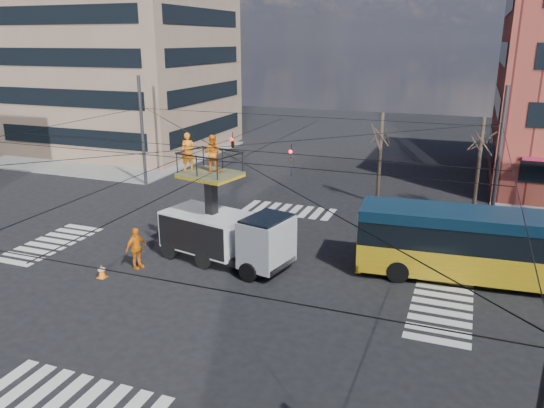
% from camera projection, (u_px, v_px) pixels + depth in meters
% --- Properties ---
extents(ground, '(120.00, 120.00, 0.00)m').
position_uv_depth(ground, '(219.00, 271.00, 24.86)').
color(ground, black).
rests_on(ground, ground).
extents(sidewalk_nw, '(18.00, 18.00, 0.12)m').
position_uv_depth(sidewalk_nw, '(119.00, 153.00, 50.71)').
color(sidewalk_nw, slate).
rests_on(sidewalk_nw, ground).
extents(crosswalks, '(22.40, 22.40, 0.02)m').
position_uv_depth(crosswalks, '(219.00, 271.00, 24.85)').
color(crosswalks, silver).
rests_on(crosswalks, ground).
extents(overhead_network, '(24.24, 24.24, 8.00)m').
position_uv_depth(overhead_network, '(219.00, 181.00, 23.97)').
color(overhead_network, '#2D2D30').
rests_on(overhead_network, ground).
extents(tree_a, '(2.00, 2.00, 6.00)m').
position_uv_depth(tree_a, '(381.00, 134.00, 33.84)').
color(tree_a, '#382B21').
rests_on(tree_a, ground).
extents(tree_b, '(2.00, 2.00, 6.00)m').
position_uv_depth(tree_b, '(482.00, 140.00, 31.81)').
color(tree_b, '#382B21').
rests_on(tree_b, ground).
extents(utility_truck, '(7.33, 3.82, 6.20)m').
position_uv_depth(utility_truck, '(225.00, 222.00, 25.32)').
color(utility_truck, black).
rests_on(utility_truck, ground).
extents(city_bus, '(12.63, 3.59, 3.20)m').
position_uv_depth(city_bus, '(502.00, 247.00, 23.20)').
color(city_bus, orange).
rests_on(city_bus, ground).
extents(traffic_cone, '(0.36, 0.36, 0.62)m').
position_uv_depth(traffic_cone, '(102.00, 271.00, 24.11)').
color(traffic_cone, orange).
rests_on(traffic_cone, ground).
extents(worker_ground, '(0.79, 1.26, 2.01)m').
position_uv_depth(worker_ground, '(136.00, 248.00, 24.94)').
color(worker_ground, orange).
rests_on(worker_ground, ground).
extents(flagger, '(0.96, 1.21, 1.65)m').
position_uv_depth(flagger, '(383.00, 257.00, 24.43)').
color(flagger, '#E65B0E').
rests_on(flagger, ground).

